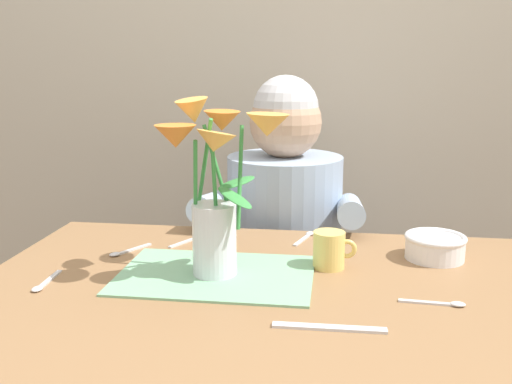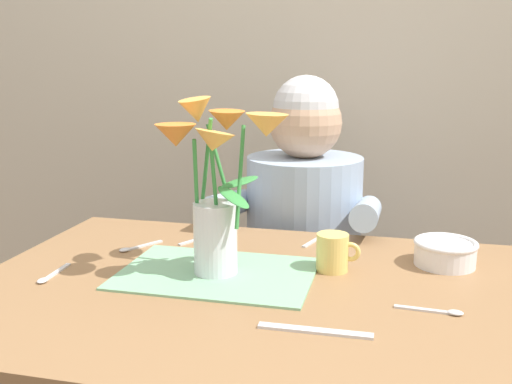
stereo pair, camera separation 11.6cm
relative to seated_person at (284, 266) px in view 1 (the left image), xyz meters
The scene contains 13 objects.
wood_panel_backdrop 0.81m from the seated_person, 86.18° to the left, with size 4.00×0.10×2.50m, color beige.
dining_table 0.62m from the seated_person, 87.31° to the right, with size 1.20×0.80×0.74m.
seated_person is the anchor object (origin of this frame).
striped_placemat 0.60m from the seated_person, 99.10° to the right, with size 0.40×0.28×0.01m, color #7AB289.
flower_vase 0.68m from the seated_person, 98.88° to the right, with size 0.27×0.24×0.36m.
ceramic_bowl 0.58m from the seated_person, 46.73° to the right, with size 0.14×0.14×0.06m.
dinner_knife 0.82m from the seated_person, 79.50° to the right, with size 0.19×0.02×0.01m, color silver.
tea_cup 0.55m from the seated_person, 73.89° to the right, with size 0.09×0.07×0.08m.
spoon_0 0.59m from the seated_person, 126.13° to the right, with size 0.07×0.11×0.01m.
spoon_1 0.77m from the seated_person, 62.00° to the right, with size 0.12×0.02×0.01m.
spoon_2 0.81m from the seated_person, 122.04° to the right, with size 0.02×0.12×0.01m.
spoon_3 0.43m from the seated_person, 120.69° to the right, with size 0.07×0.11×0.01m.
spoon_4 0.34m from the seated_person, 73.75° to the right, with size 0.05×0.12×0.01m.
Camera 1 is at (0.12, -1.07, 1.18)m, focal length 41.15 mm.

